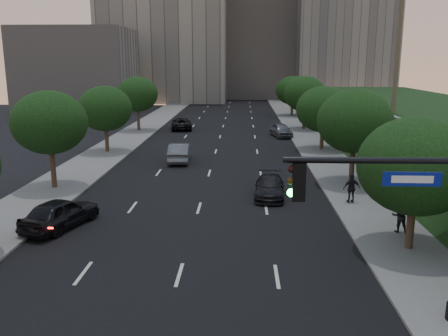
{
  "coord_description": "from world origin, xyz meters",
  "views": [
    {
      "loc": [
        2.53,
        -12.91,
        8.63
      ],
      "look_at": [
        1.68,
        9.13,
        3.6
      ],
      "focal_mm": 38.0,
      "sensor_mm": 36.0,
      "label": 1
    }
  ],
  "objects_px": {
    "sedan_mid_left": "(180,153)",
    "sedan_far_right": "(281,130)",
    "sedan_near_right": "(270,187)",
    "pedestrian_c": "(352,188)",
    "pedestrian_b": "(400,216)",
    "sedan_near_left": "(60,213)",
    "sedan_far_left": "(181,124)"
  },
  "relations": [
    {
      "from": "sedan_far_right",
      "to": "pedestrian_c",
      "type": "xyz_separation_m",
      "value": [
        2.21,
        -26.21,
        0.26
      ]
    },
    {
      "from": "sedan_near_left",
      "to": "sedan_near_right",
      "type": "height_order",
      "value": "sedan_near_left"
    },
    {
      "from": "sedan_far_left",
      "to": "sedan_far_right",
      "type": "bearing_deg",
      "value": 147.63
    },
    {
      "from": "sedan_mid_left",
      "to": "sedan_far_left",
      "type": "distance_m",
      "value": 19.7
    },
    {
      "from": "sedan_mid_left",
      "to": "sedan_far_right",
      "type": "height_order",
      "value": "sedan_mid_left"
    },
    {
      "from": "sedan_near_right",
      "to": "pedestrian_b",
      "type": "xyz_separation_m",
      "value": [
        6.19,
        -6.51,
        0.32
      ]
    },
    {
      "from": "sedan_far_left",
      "to": "pedestrian_b",
      "type": "bearing_deg",
      "value": 104.84
    },
    {
      "from": "sedan_mid_left",
      "to": "sedan_far_left",
      "type": "height_order",
      "value": "sedan_mid_left"
    },
    {
      "from": "sedan_near_left",
      "to": "sedan_far_right",
      "type": "bearing_deg",
      "value": -95.35
    },
    {
      "from": "sedan_near_right",
      "to": "sedan_far_right",
      "type": "xyz_separation_m",
      "value": [
        2.67,
        24.74,
        0.11
      ]
    },
    {
      "from": "sedan_far_left",
      "to": "sedan_near_right",
      "type": "height_order",
      "value": "sedan_far_left"
    },
    {
      "from": "sedan_mid_left",
      "to": "sedan_far_right",
      "type": "relative_size",
      "value": 1.08
    },
    {
      "from": "sedan_near_right",
      "to": "pedestrian_c",
      "type": "distance_m",
      "value": 5.11
    },
    {
      "from": "sedan_far_right",
      "to": "pedestrian_b",
      "type": "relative_size",
      "value": 2.73
    },
    {
      "from": "sedan_far_right",
      "to": "pedestrian_b",
      "type": "height_order",
      "value": "pedestrian_b"
    },
    {
      "from": "sedan_near_right",
      "to": "pedestrian_b",
      "type": "bearing_deg",
      "value": -42.5
    },
    {
      "from": "sedan_mid_left",
      "to": "sedan_near_right",
      "type": "relative_size",
      "value": 1.08
    },
    {
      "from": "sedan_near_left",
      "to": "pedestrian_b",
      "type": "distance_m",
      "value": 17.48
    },
    {
      "from": "sedan_far_left",
      "to": "sedan_near_right",
      "type": "bearing_deg",
      "value": 99.18
    },
    {
      "from": "pedestrian_b",
      "to": "pedestrian_c",
      "type": "bearing_deg",
      "value": -65.94
    },
    {
      "from": "sedan_mid_left",
      "to": "pedestrian_c",
      "type": "height_order",
      "value": "pedestrian_c"
    },
    {
      "from": "sedan_near_right",
      "to": "pedestrian_b",
      "type": "relative_size",
      "value": 2.73
    },
    {
      "from": "sedan_mid_left",
      "to": "sedan_near_right",
      "type": "height_order",
      "value": "sedan_mid_left"
    },
    {
      "from": "sedan_far_left",
      "to": "pedestrian_c",
      "type": "xyz_separation_m",
      "value": [
        14.42,
        -31.65,
        0.29
      ]
    },
    {
      "from": "sedan_near_right",
      "to": "pedestrian_b",
      "type": "height_order",
      "value": "pedestrian_b"
    },
    {
      "from": "sedan_near_left",
      "to": "sedan_mid_left",
      "type": "distance_m",
      "value": 17.3
    },
    {
      "from": "sedan_far_left",
      "to": "pedestrian_c",
      "type": "bearing_deg",
      "value": 106.14
    },
    {
      "from": "pedestrian_c",
      "to": "sedan_near_left",
      "type": "bearing_deg",
      "value": 6.39
    },
    {
      "from": "sedan_far_left",
      "to": "pedestrian_b",
      "type": "distance_m",
      "value": 39.92
    },
    {
      "from": "pedestrian_b",
      "to": "sedan_mid_left",
      "type": "bearing_deg",
      "value": -42.4
    },
    {
      "from": "sedan_near_right",
      "to": "pedestrian_c",
      "type": "bearing_deg",
      "value": -12.74
    },
    {
      "from": "sedan_mid_left",
      "to": "pedestrian_b",
      "type": "distance_m",
      "value": 21.75
    }
  ]
}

